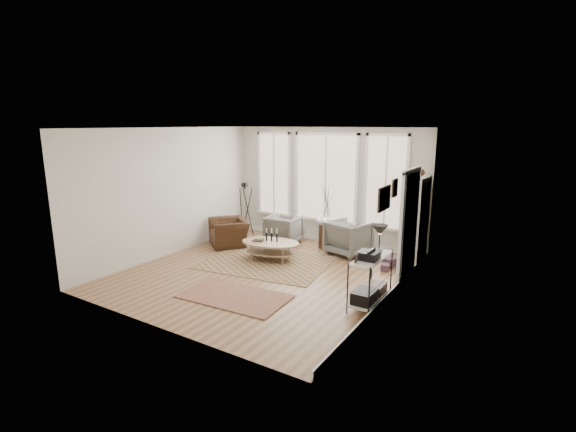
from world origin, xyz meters
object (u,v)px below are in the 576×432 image
Objects in this scene: bookcase at (417,221)px; side_table at (327,217)px; armchair_right at (349,237)px; armchair_left at (284,230)px; coffee_table at (270,246)px; accent_chair at (229,232)px; low_shelf at (371,275)px.

bookcase reaches higher than side_table.
bookcase is 1.60m from armchair_right.
armchair_left is (-3.24, -0.21, -0.59)m from bookcase.
bookcase reaches higher than coffee_table.
bookcase is 1.41× the size of coffee_table.
armchair_left is 0.80× the size of accent_chair.
accent_chair is (-4.33, -1.04, -0.63)m from bookcase.
bookcase is 2.58× the size of armchair_left.
side_table is at bearing 129.55° from low_shelf.
low_shelf is 1.30× the size of accent_chair.
armchair_right is 0.55× the size of side_table.
bookcase is 2.17m from side_table.
armchair_right is 0.87× the size of accent_chair.
side_table is (1.08, 0.24, 0.40)m from armchair_left.
accent_chair is at bearing 32.79° from armchair_left.
bookcase is at bearing 179.21° from armchair_left.
coffee_table is 0.92× the size of side_table.
bookcase reaches higher than accent_chair.
bookcase is 3.23m from coffee_table.
bookcase is at bearing 88.72° from low_shelf.
side_table is 2.46m from accent_chair.
coffee_table is 1.85m from armchair_right.
accent_chair is at bearing 32.24° from armchair_right.
armchair_right is 0.79m from side_table.
armchair_left is 1.37m from accent_chair.
coffee_table is 1.67× the size of armchair_right.
coffee_table is at bearing 22.86° from accent_chair.
side_table is at bearing 66.65° from coffee_table.
armchair_left is at bearing 16.70° from armchair_right.
armchair_right reaches higher than accent_chair.
bookcase is 1.58× the size of low_shelf.
side_table is at bearing 64.68° from accent_chair.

